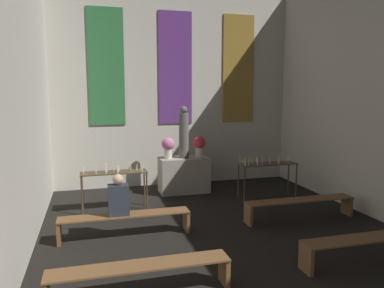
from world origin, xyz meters
TOP-DOWN VIEW (x-y plane):
  - wall_back at (0.00, 9.41)m, footprint 6.84×0.16m
  - wall_left at (-3.36, 4.68)m, footprint 0.12×9.59m
  - altar at (0.00, 8.41)m, footprint 1.27×0.68m
  - statue at (0.00, 8.41)m, footprint 0.25×0.25m
  - flower_vase_left at (-0.41, 8.41)m, footprint 0.33×0.33m
  - flower_vase_right at (0.41, 8.41)m, footprint 0.33×0.33m
  - candle_rack_left at (-1.85, 7.34)m, footprint 1.43×0.44m
  - candle_rack_right at (1.84, 7.34)m, footprint 1.43×0.44m
  - pew_second_left at (-1.77, 3.67)m, footprint 2.33×0.36m
  - pew_second_right at (1.77, 3.67)m, footprint 2.33×0.36m
  - pew_back_left at (-1.77, 5.72)m, footprint 2.33×0.36m
  - pew_back_right at (1.77, 5.72)m, footprint 2.33×0.36m
  - person_seated at (-1.88, 5.72)m, footprint 0.36×0.24m

SIDE VIEW (x-z plane):
  - pew_second_left at x=-1.77m, z-range 0.11..0.53m
  - pew_second_right at x=1.77m, z-range 0.11..0.53m
  - pew_back_left at x=-1.77m, z-range 0.11..0.53m
  - pew_back_right at x=1.77m, z-range 0.11..0.53m
  - altar at x=0.00m, z-range 0.00..0.91m
  - person_seated at x=-1.88m, z-range 0.38..1.12m
  - candle_rack_left at x=-1.85m, z-range 0.22..1.29m
  - candle_rack_right at x=1.84m, z-range 0.22..1.28m
  - flower_vase_left at x=-0.41m, z-range 0.96..1.50m
  - flower_vase_right at x=0.41m, z-range 0.96..1.50m
  - statue at x=0.00m, z-range 0.87..2.20m
  - wall_left at x=-3.36m, z-range 0.00..5.40m
  - wall_back at x=0.00m, z-range 0.03..5.43m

